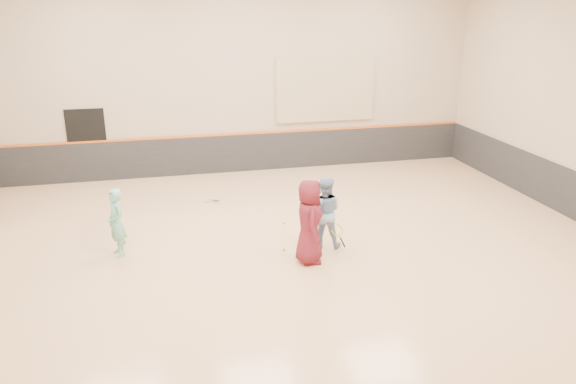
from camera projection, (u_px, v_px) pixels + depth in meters
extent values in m
cube|color=tan|center=(281.00, 252.00, 12.44)|extent=(15.00, 12.00, 0.20)
cube|color=tan|center=(237.00, 76.00, 16.96)|extent=(15.00, 0.02, 6.00)
cube|color=tan|center=(404.00, 221.00, 5.90)|extent=(15.00, 0.02, 6.00)
cube|color=#232326|center=(239.00, 153.00, 17.70)|extent=(14.90, 0.04, 1.20)
cube|color=#232326|center=(575.00, 196.00, 13.85)|extent=(0.04, 11.90, 1.20)
cube|color=#D85914|center=(239.00, 134.00, 17.49)|extent=(14.90, 0.03, 0.06)
cube|color=tan|center=(326.00, 90.00, 17.68)|extent=(3.20, 0.08, 2.00)
cube|color=black|center=(88.00, 146.00, 16.57)|extent=(1.10, 0.05, 2.20)
imported|color=#74CAB4|center=(116.00, 223.00, 11.84)|extent=(0.54, 0.64, 1.48)
imported|color=#819FC8|center=(324.00, 212.00, 12.25)|extent=(0.93, 0.81, 1.60)
imported|color=maroon|center=(309.00, 222.00, 11.49)|extent=(0.65, 0.93, 1.79)
sphere|color=#CCE535|center=(284.00, 249.00, 12.26)|extent=(0.07, 0.07, 0.07)
sphere|color=#B4D230|center=(319.00, 213.00, 11.36)|extent=(0.07, 0.07, 0.07)
sphere|color=#DBED37|center=(284.00, 223.00, 13.71)|extent=(0.07, 0.07, 0.07)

